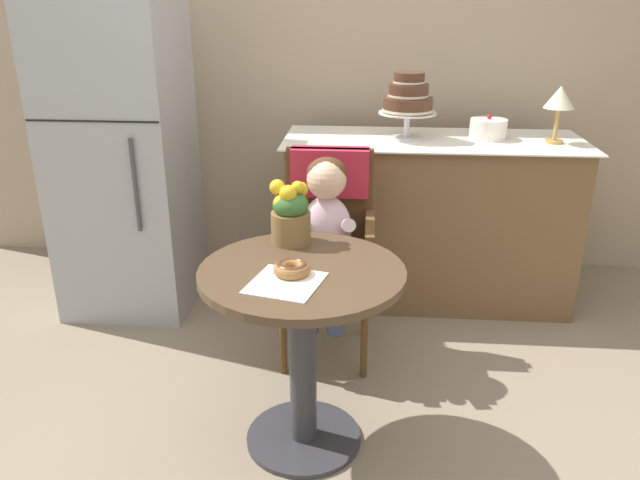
{
  "coord_description": "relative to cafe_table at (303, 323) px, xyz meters",
  "views": [
    {
      "loc": [
        0.22,
        -1.93,
        1.59
      ],
      "look_at": [
        0.05,
        0.15,
        0.77
      ],
      "focal_mm": 34.81,
      "sensor_mm": 36.0,
      "label": 1
    }
  ],
  "objects": [
    {
      "name": "back_wall",
      "position": [
        0.0,
        1.85,
        0.84
      ],
      "size": [
        4.8,
        0.1,
        2.7
      ],
      "primitive_type": "cube",
      "color": "tan",
      "rests_on": "ground"
    },
    {
      "name": "donut_front",
      "position": [
        -0.03,
        -0.05,
        0.24
      ],
      "size": [
        0.13,
        0.13,
        0.05
      ],
      "color": "#936033",
      "rests_on": "cafe_table"
    },
    {
      "name": "refrigerator",
      "position": [
        -1.05,
        1.1,
        0.34
      ],
      "size": [
        0.64,
        0.63,
        1.7
      ],
      "color": "#9EA0A5",
      "rests_on": "ground"
    },
    {
      "name": "paper_napkin",
      "position": [
        -0.04,
        -0.12,
        0.21
      ],
      "size": [
        0.27,
        0.28,
        0.0
      ],
      "primitive_type": "cube",
      "rotation": [
        0.0,
        0.0,
        -0.25
      ],
      "color": "white",
      "rests_on": "cafe_table"
    },
    {
      "name": "round_layer_cake",
      "position": [
        0.83,
        1.34,
        0.44
      ],
      "size": [
        0.19,
        0.19,
        0.13
      ],
      "color": "white",
      "rests_on": "display_counter"
    },
    {
      "name": "flower_vase",
      "position": [
        -0.07,
        0.25,
        0.33
      ],
      "size": [
        0.16,
        0.15,
        0.24
      ],
      "color": "brown",
      "rests_on": "cafe_table"
    },
    {
      "name": "tiered_cake_stand",
      "position": [
        0.41,
        1.3,
        0.6
      ],
      "size": [
        0.3,
        0.3,
        0.34
      ],
      "color": "silver",
      "rests_on": "display_counter"
    },
    {
      "name": "wicker_chair",
      "position": [
        0.04,
        0.73,
        0.13
      ],
      "size": [
        0.42,
        0.45,
        0.95
      ],
      "rotation": [
        0.0,
        0.0,
        -0.09
      ],
      "color": "brown",
      "rests_on": "ground"
    },
    {
      "name": "ground_plane",
      "position": [
        0.0,
        0.0,
        -0.51
      ],
      "size": [
        8.0,
        8.0,
        0.0
      ],
      "primitive_type": "plane",
      "color": "gray"
    },
    {
      "name": "seated_child",
      "position": [
        0.04,
        0.57,
        0.17
      ],
      "size": [
        0.27,
        0.32,
        0.73
      ],
      "color": "silver",
      "rests_on": "ground"
    },
    {
      "name": "display_counter",
      "position": [
        0.55,
        1.3,
        -0.05
      ],
      "size": [
        1.56,
        0.62,
        0.9
      ],
      "color": "brown",
      "rests_on": "ground"
    },
    {
      "name": "cafe_table",
      "position": [
        0.0,
        0.0,
        0.0
      ],
      "size": [
        0.72,
        0.72,
        0.72
      ],
      "color": "#4C3826",
      "rests_on": "ground"
    },
    {
      "name": "table_lamp",
      "position": [
        1.15,
        1.26,
        0.61
      ],
      "size": [
        0.15,
        0.15,
        0.28
      ],
      "color": "#B28C47",
      "rests_on": "display_counter"
    }
  ]
}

